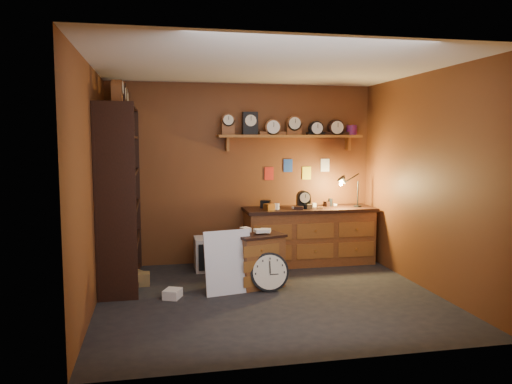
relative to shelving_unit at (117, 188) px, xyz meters
The scene contains 11 objects.
floor 2.40m from the shelving_unit, 28.68° to the right, with size 4.00×4.00×0.00m, color black.
room_shell 2.09m from the shelving_unit, 25.39° to the right, with size 4.02×3.62×2.71m.
shelving_unit is the anchor object (origin of this frame).
workbench 2.90m from the shelving_unit, 10.20° to the left, with size 1.97×0.66×1.36m.
low_cabinet 2.02m from the shelving_unit, 15.74° to the right, with size 0.71×0.65×0.77m.
big_round_clock 2.23m from the shelving_unit, 22.21° to the right, with size 0.48×0.16×0.49m.
white_panel 1.97m from the shelving_unit, 28.97° to the right, with size 0.59×0.03×0.79m, color silver.
mini_fridge 1.66m from the shelving_unit, 18.42° to the left, with size 0.45×0.47×0.47m.
floor_box_a 1.18m from the shelving_unit, 37.70° to the right, with size 0.27×0.23×0.17m, color olive.
floor_box_b 1.59m from the shelving_unit, 51.01° to the right, with size 0.18×0.22×0.11m, color white.
floor_box_c 1.22m from the shelving_unit, 35.59° to the right, with size 0.22×0.18×0.16m, color olive.
Camera 1 is at (-1.31, -5.65, 1.87)m, focal length 35.00 mm.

